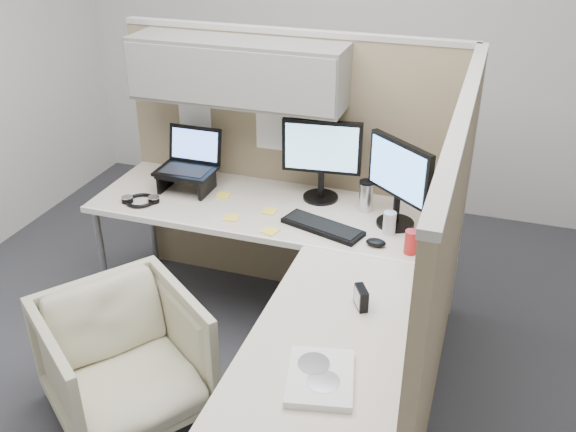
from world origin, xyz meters
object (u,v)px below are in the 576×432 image
(office_chair, at_px, (124,355))
(keyboard, at_px, (323,227))
(monitor_left, at_px, (322,154))
(desk, at_px, (285,257))

(office_chair, height_order, keyboard, keyboard)
(monitor_left, relative_size, keyboard, 1.06)
(desk, relative_size, office_chair, 2.86)
(office_chair, xyz_separation_m, monitor_left, (0.63, 1.16, 0.66))
(desk, relative_size, keyboard, 4.56)
(desk, bearing_deg, keyboard, 65.02)
(desk, xyz_separation_m, keyboard, (0.12, 0.26, 0.05))
(desk, relative_size, monitor_left, 4.29)
(desk, bearing_deg, monitor_left, 88.83)
(desk, distance_m, monitor_left, 0.68)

